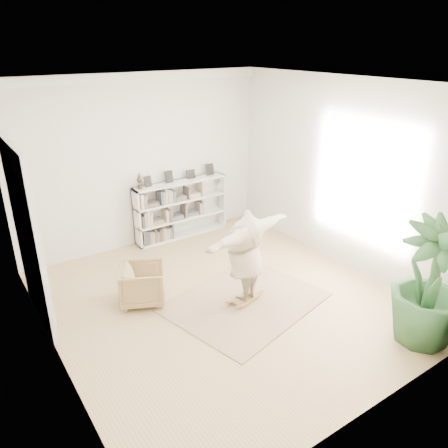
% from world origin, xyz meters
% --- Properties ---
extents(floor, '(6.00, 6.00, 0.00)m').
position_xyz_m(floor, '(0.00, 0.00, 0.00)').
color(floor, tan).
rests_on(floor, ground).
extents(room_shell, '(6.00, 6.00, 6.00)m').
position_xyz_m(room_shell, '(0.00, 2.94, 3.51)').
color(room_shell, silver).
rests_on(room_shell, floor).
extents(doors, '(0.09, 1.78, 2.92)m').
position_xyz_m(doors, '(-2.70, 1.30, 1.40)').
color(doors, white).
rests_on(doors, floor).
extents(bookshelf, '(2.20, 0.35, 1.64)m').
position_xyz_m(bookshelf, '(0.74, 2.82, 0.64)').
color(bookshelf, silver).
rests_on(bookshelf, floor).
extents(armchair, '(0.98, 0.97, 0.67)m').
position_xyz_m(armchair, '(-1.15, 0.76, 0.34)').
color(armchair, tan).
rests_on(armchair, floor).
extents(rug, '(2.90, 2.53, 0.02)m').
position_xyz_m(rug, '(0.27, -0.24, 0.01)').
color(rug, tan).
rests_on(rug, floor).
extents(rocker_board, '(0.54, 0.39, 0.10)m').
position_xyz_m(rocker_board, '(0.27, -0.24, 0.07)').
color(rocker_board, '#996B3D').
rests_on(rocker_board, rug).
extents(person, '(2.06, 0.99, 1.62)m').
position_xyz_m(person, '(0.27, -0.24, 0.93)').
color(person, '#C1AC90').
rests_on(person, rocker_board).
extents(houseplant, '(1.39, 1.39, 1.91)m').
position_xyz_m(houseplant, '(1.85, -2.52, 0.96)').
color(houseplant, '#2A552A').
rests_on(houseplant, floor).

